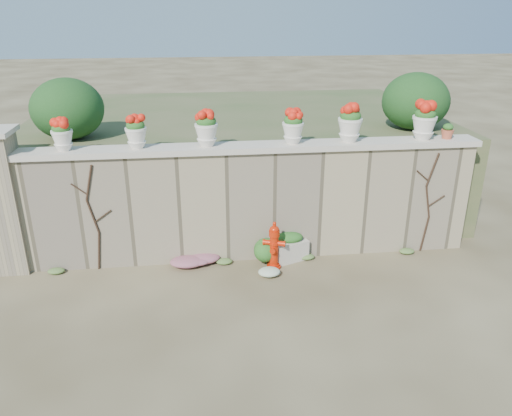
{
  "coord_description": "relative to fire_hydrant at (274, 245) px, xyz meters",
  "views": [
    {
      "loc": [
        -0.87,
        -6.39,
        4.3
      ],
      "look_at": [
        0.06,
        1.4,
        1.1
      ],
      "focal_mm": 35.0,
      "sensor_mm": 36.0,
      "label": 1
    }
  ],
  "objects": [
    {
      "name": "urn_pot_0",
      "position": [
        -3.4,
        0.55,
        1.92
      ],
      "size": [
        0.34,
        0.34,
        0.53
      ],
      "color": "silver",
      "rests_on": "wall_cap"
    },
    {
      "name": "stone_wall",
      "position": [
        -0.36,
        0.55,
        0.56
      ],
      "size": [
        8.0,
        0.4,
        2.0
      ],
      "primitive_type": "cube",
      "color": "gray",
      "rests_on": "ground"
    },
    {
      "name": "fire_hydrant",
      "position": [
        0.0,
        0.0,
        0.0
      ],
      "size": [
        0.38,
        0.27,
        0.88
      ],
      "rotation": [
        0.0,
        0.0,
        -0.33
      ],
      "color": "red",
      "rests_on": "ground"
    },
    {
      "name": "urn_pot_2",
      "position": [
        -1.08,
        0.55,
        1.96
      ],
      "size": [
        0.39,
        0.39,
        0.61
      ],
      "color": "silver",
      "rests_on": "wall_cap"
    },
    {
      "name": "raised_fill",
      "position": [
        -0.36,
        3.75,
        0.56
      ],
      "size": [
        9.0,
        6.0,
        2.0
      ],
      "primitive_type": "cube",
      "color": "#384C23",
      "rests_on": "ground"
    },
    {
      "name": "urn_pot_4",
      "position": [
        1.37,
        0.55,
        1.98
      ],
      "size": [
        0.42,
        0.42,
        0.65
      ],
      "color": "silver",
      "rests_on": "wall_cap"
    },
    {
      "name": "urn_pot_3",
      "position": [
        0.38,
        0.55,
        1.94
      ],
      "size": [
        0.37,
        0.37,
        0.58
      ],
      "color": "silver",
      "rests_on": "wall_cap"
    },
    {
      "name": "white_flowers",
      "position": [
        -0.06,
        -0.31,
        -0.34
      ],
      "size": [
        0.54,
        0.43,
        0.19
      ],
      "primitive_type": "ellipsoid",
      "color": "white",
      "rests_on": "ground"
    },
    {
      "name": "urn_pot_1",
      "position": [
        -2.23,
        0.55,
        1.93
      ],
      "size": [
        0.35,
        0.35,
        0.55
      ],
      "color": "silver",
      "rests_on": "wall_cap"
    },
    {
      "name": "magenta_clump",
      "position": [
        -1.39,
        0.26,
        -0.33
      ],
      "size": [
        0.84,
        0.56,
        0.22
      ],
      "primitive_type": "ellipsoid",
      "color": "#CB2882",
      "rests_on": "ground"
    },
    {
      "name": "ground",
      "position": [
        -0.36,
        -1.25,
        -0.44
      ],
      "size": [
        80.0,
        80.0,
        0.0
      ],
      "primitive_type": "plane",
      "color": "#473B23",
      "rests_on": "ground"
    },
    {
      "name": "vine_left",
      "position": [
        -3.03,
        0.33,
        0.55
      ],
      "size": [
        0.6,
        0.04,
        1.91
      ],
      "color": "black",
      "rests_on": "ground"
    },
    {
      "name": "vine_right",
      "position": [
        2.87,
        0.33,
        0.55
      ],
      "size": [
        0.6,
        0.04,
        1.91
      ],
      "color": "black",
      "rests_on": "ground"
    },
    {
      "name": "gate_pillar",
      "position": [
        -4.51,
        0.55,
        0.82
      ],
      "size": [
        0.72,
        0.72,
        2.48
      ],
      "color": "gray",
      "rests_on": "ground"
    },
    {
      "name": "back_shrub_left",
      "position": [
        -3.56,
        1.75,
        2.11
      ],
      "size": [
        1.3,
        1.3,
        1.1
      ],
      "primitive_type": "ellipsoid",
      "color": "#143814",
      "rests_on": "raised_fill"
    },
    {
      "name": "planter_box",
      "position": [
        0.32,
        0.3,
        -0.2
      ],
      "size": [
        0.73,
        0.57,
        0.53
      ],
      "rotation": [
        0.0,
        0.0,
        0.36
      ],
      "color": "beige",
      "rests_on": "ground"
    },
    {
      "name": "terracotta_pot",
      "position": [
        3.16,
        0.55,
        1.78
      ],
      "size": [
        0.22,
        0.22,
        0.26
      ],
      "color": "#B75438",
      "rests_on": "wall_cap"
    },
    {
      "name": "urn_pot_5",
      "position": [
        2.71,
        0.55,
        1.98
      ],
      "size": [
        0.42,
        0.42,
        0.66
      ],
      "color": "silver",
      "rests_on": "wall_cap"
    },
    {
      "name": "wall_cap",
      "position": [
        -0.36,
        0.55,
        1.61
      ],
      "size": [
        8.1,
        0.52,
        0.1
      ],
      "primitive_type": "cube",
      "color": "beige",
      "rests_on": "stone_wall"
    },
    {
      "name": "green_shrub",
      "position": [
        -0.09,
        0.14,
        -0.14
      ],
      "size": [
        0.63,
        0.57,
        0.6
      ],
      "primitive_type": "ellipsoid",
      "color": "#1E5119",
      "rests_on": "ground"
    },
    {
      "name": "back_shrub_right",
      "position": [
        3.04,
        1.75,
        2.11
      ],
      "size": [
        1.3,
        1.3,
        1.1
      ],
      "primitive_type": "ellipsoid",
      "color": "#143814",
      "rests_on": "raised_fill"
    }
  ]
}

